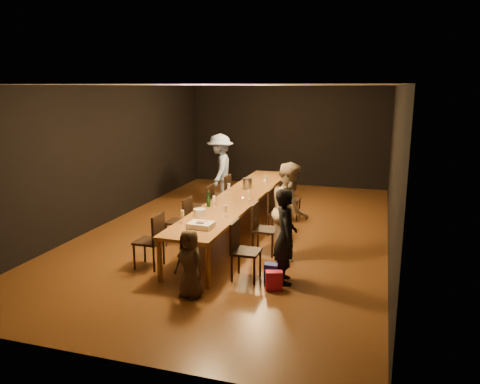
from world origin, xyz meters
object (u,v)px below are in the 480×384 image
(chair_left_1, at_px, (178,221))
(birthday_cake, at_px, (201,225))
(chair_right_1, at_px, (265,229))
(chair_right_2, at_px, (279,212))
(child, at_px, (190,264))
(ice_bucket, at_px, (247,183))
(chair_right_0, at_px, (246,251))
(plate_stack, at_px, (200,212))
(champagne_bottle, at_px, (209,198))
(woman_birthday, at_px, (286,236))
(table, at_px, (240,198))
(man_blue, at_px, (220,169))
(chair_left_2, at_px, (202,206))
(chair_left_0, at_px, (149,241))
(chair_right_3, at_px, (291,199))
(chair_left_3, at_px, (220,194))
(woman_tan, at_px, (290,210))

(chair_left_1, distance_m, birthday_cake, 1.49)
(birthday_cake, bearing_deg, chair_right_1, 57.25)
(chair_right_2, distance_m, birthday_cake, 2.48)
(child, relative_size, ice_bucket, 4.36)
(chair_right_0, relative_size, chair_right_2, 1.00)
(chair_left_1, bearing_deg, plate_stack, -126.78)
(child, xyz_separation_m, champagne_bottle, (-0.55, 2.22, 0.41))
(child, xyz_separation_m, birthday_cake, (-0.19, 0.91, 0.29))
(chair_left_1, bearing_deg, woman_birthday, -116.25)
(plate_stack, relative_size, ice_bucket, 0.96)
(table, relative_size, champagne_bottle, 18.90)
(chair_right_1, distance_m, champagne_bottle, 1.24)
(champagne_bottle, bearing_deg, chair_right_0, -50.22)
(table, relative_size, man_blue, 3.32)
(woman_birthday, bearing_deg, plate_stack, 48.63)
(birthday_cake, bearing_deg, chair_right_0, -3.15)
(birthday_cake, bearing_deg, woman_birthday, 1.70)
(chair_left_2, bearing_deg, chair_right_1, -125.22)
(chair_right_1, height_order, chair_left_0, same)
(chair_right_3, bearing_deg, plate_stack, -20.45)
(chair_right_0, xyz_separation_m, ice_bucket, (-0.90, 3.16, 0.40))
(chair_right_2, bearing_deg, chair_left_0, -35.31)
(chair_left_0, xyz_separation_m, man_blue, (-0.30, 4.45, 0.44))
(chair_left_2, distance_m, champagne_bottle, 1.24)
(table, xyz_separation_m, champagne_bottle, (-0.30, -1.02, 0.21))
(chair_left_1, distance_m, plate_stack, 0.86)
(chair_right_2, relative_size, chair_left_1, 1.00)
(table, relative_size, chair_right_1, 6.45)
(chair_right_1, relative_size, chair_left_0, 1.00)
(chair_right_1, xyz_separation_m, chair_right_2, (0.00, 1.20, 0.00))
(chair_left_1, bearing_deg, chair_left_2, 0.00)
(plate_stack, bearing_deg, chair_right_0, -34.27)
(plate_stack, bearing_deg, child, -73.27)
(chair_left_3, bearing_deg, chair_right_2, -125.22)
(woman_tan, bearing_deg, chair_left_3, 32.94)
(chair_left_3, bearing_deg, chair_right_1, -144.69)
(chair_right_1, relative_size, birthday_cake, 2.32)
(woman_birthday, distance_m, champagne_bottle, 2.20)
(chair_right_1, distance_m, plate_stack, 1.22)
(champagne_bottle, bearing_deg, birthday_cake, -74.44)
(chair_left_0, xyz_separation_m, woman_tan, (2.15, 1.18, 0.39))
(chair_right_2, xyz_separation_m, chair_left_0, (-1.70, -2.40, 0.00))
(chair_right_1, bearing_deg, plate_stack, -66.27)
(chair_right_0, height_order, woman_birthday, woman_birthday)
(chair_right_1, bearing_deg, chair_left_1, -90.00)
(chair_left_3, bearing_deg, table, -144.69)
(woman_tan, xyz_separation_m, plate_stack, (-1.52, -0.45, -0.04))
(man_blue, bearing_deg, chair_right_2, 31.88)
(chair_left_1, relative_size, woman_birthday, 0.62)
(woman_birthday, bearing_deg, chair_right_2, -5.17)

